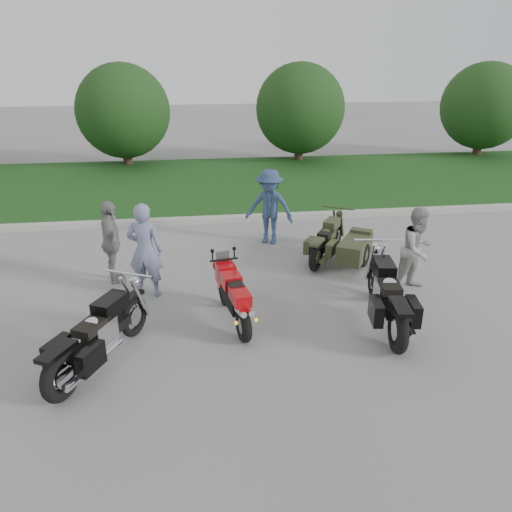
{
  "coord_description": "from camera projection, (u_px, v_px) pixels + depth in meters",
  "views": [
    {
      "loc": [
        -0.6,
        -7.0,
        4.29
      ],
      "look_at": [
        0.55,
        1.47,
        0.8
      ],
      "focal_mm": 35.0,
      "sensor_mm": 36.0,
      "label": 1
    }
  ],
  "objects": [
    {
      "name": "grass_strip",
      "position": [
        207.0,
        183.0,
        17.41
      ],
      "size": [
        60.0,
        8.0,
        0.14
      ],
      "primitive_type": "cube",
      "color": "#20501B",
      "rests_on": "ground"
    },
    {
      "name": "curb",
      "position": [
        213.0,
        220.0,
        13.6
      ],
      "size": [
        60.0,
        0.3,
        0.15
      ],
      "primitive_type": "cube",
      "color": "#AEABA3",
      "rests_on": "ground"
    },
    {
      "name": "tree_mid_right",
      "position": [
        300.0,
        109.0,
        20.18
      ],
      "size": [
        3.6,
        3.6,
        4.0
      ],
      "color": "#3F2B1C",
      "rests_on": "ground"
    },
    {
      "name": "person_back",
      "position": [
        111.0,
        242.0,
        9.79
      ],
      "size": [
        0.54,
        1.03,
        1.67
      ],
      "primitive_type": "imported",
      "rotation": [
        0.0,
        0.0,
        1.71
      ],
      "color": "gray",
      "rests_on": "ground"
    },
    {
      "name": "person_grey",
      "position": [
        418.0,
        249.0,
        9.48
      ],
      "size": [
        0.99,
        0.91,
        1.64
      ],
      "primitive_type": "imported",
      "rotation": [
        0.0,
        0.0,
        0.47
      ],
      "color": "#9D9D97",
      "rests_on": "ground"
    },
    {
      "name": "ground",
      "position": [
        234.0,
        337.0,
        8.12
      ],
      "size": [
        80.0,
        80.0,
        0.0
      ],
      "primitive_type": "plane",
      "color": "#979792",
      "rests_on": "ground"
    },
    {
      "name": "tree_mid_left",
      "position": [
        123.0,
        111.0,
        19.3
      ],
      "size": [
        3.6,
        3.6,
        4.0
      ],
      "color": "#3F2B1C",
      "rests_on": "ground"
    },
    {
      "name": "person_denim",
      "position": [
        269.0,
        207.0,
        11.81
      ],
      "size": [
        1.34,
        1.1,
        1.8
      ],
      "primitive_type": "imported",
      "rotation": [
        0.0,
        0.0,
        -0.44
      ],
      "color": "navy",
      "rests_on": "ground"
    },
    {
      "name": "cruiser_left",
      "position": [
        96.0,
        339.0,
        7.16
      ],
      "size": [
        1.25,
        2.23,
        0.94
      ],
      "rotation": [
        0.0,
        0.0,
        -0.48
      ],
      "color": "black",
      "rests_on": "ground"
    },
    {
      "name": "cruiser_sidecar",
      "position": [
        343.0,
        246.0,
        10.86
      ],
      "size": [
        1.69,
        2.0,
        0.83
      ],
      "rotation": [
        0.0,
        0.0,
        -0.57
      ],
      "color": "black",
      "rests_on": "ground"
    },
    {
      "name": "cruiser_right",
      "position": [
        388.0,
        298.0,
        8.3
      ],
      "size": [
        0.6,
        2.56,
        0.99
      ],
      "rotation": [
        0.0,
        0.0,
        -0.16
      ],
      "color": "black",
      "rests_on": "ground"
    },
    {
      "name": "person_stripe",
      "position": [
        145.0,
        250.0,
        9.21
      ],
      "size": [
        0.74,
        0.57,
        1.81
      ],
      "primitive_type": "imported",
      "rotation": [
        0.0,
        0.0,
        2.92
      ],
      "color": "gray",
      "rests_on": "ground"
    },
    {
      "name": "tree_far_right",
      "position": [
        484.0,
        106.0,
        21.18
      ],
      "size": [
        3.6,
        3.6,
        4.0
      ],
      "color": "#3F2B1C",
      "rests_on": "ground"
    },
    {
      "name": "sportbike_red",
      "position": [
        234.0,
        296.0,
        8.36
      ],
      "size": [
        0.52,
        1.84,
        0.88
      ],
      "rotation": [
        0.0,
        0.0,
        0.17
      ],
      "color": "black",
      "rests_on": "ground"
    }
  ]
}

